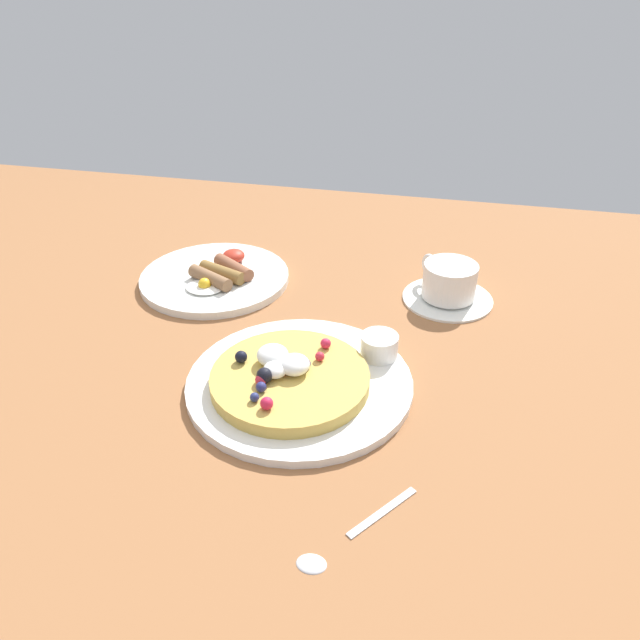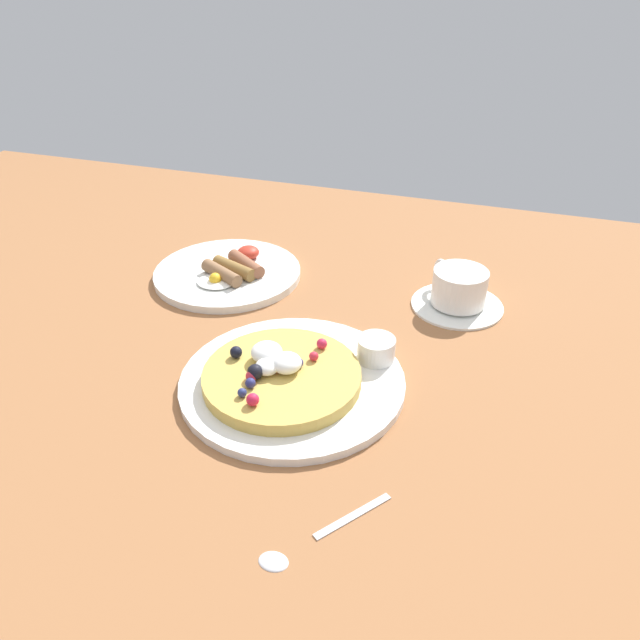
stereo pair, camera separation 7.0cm
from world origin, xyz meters
The scene contains 9 objects.
ground_plane centered at (0.00, 0.00, -1.50)cm, with size 198.01×125.81×3.00cm, color #935F39.
pancake_plate centered at (7.43, -6.36, 0.57)cm, with size 28.39×28.39×1.14cm, color white.
pancake_with_berries centered at (6.37, -7.61, 2.27)cm, with size 19.68×19.68×4.09cm.
syrup_ramekin centered at (16.41, 0.90, 2.73)cm, with size 4.96×4.96×3.10cm.
breakfast_plate centered at (-12.87, 17.51, 0.63)cm, with size 24.12×24.12×1.27cm, color white.
fried_breakfast centered at (-11.41, 16.98, 2.22)cm, with size 10.50×14.47×2.32cm.
coffee_saucer centered at (24.63, 19.65, 0.38)cm, with size 13.93×13.93×0.77cm, color white.
coffee_cup centered at (24.53, 19.77, 3.53)cm, with size 8.89×9.72×5.33cm.
teaspoon centered at (16.79, -28.55, 0.25)cm, with size 10.01×12.17×0.60cm.
Camera 1 is at (23.21, -65.68, 48.59)cm, focal length 34.63 mm.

